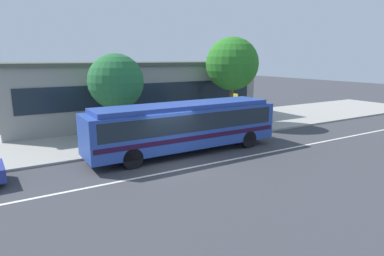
{
  "coord_description": "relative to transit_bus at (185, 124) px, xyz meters",
  "views": [
    {
      "loc": [
        -6.99,
        -13.4,
        5.08
      ],
      "look_at": [
        1.95,
        1.65,
        1.3
      ],
      "focal_mm": 30.35,
      "sensor_mm": 36.0,
      "label": 1
    }
  ],
  "objects": [
    {
      "name": "street_tree_near_stop",
      "position": [
        -2.27,
        4.46,
        2.1
      ],
      "size": [
        3.39,
        3.39,
        5.27
      ],
      "color": "brown",
      "rests_on": "sidewalk_slab"
    },
    {
      "name": "ground_plane",
      "position": [
        -1.44,
        -1.57,
        -1.58
      ],
      "size": [
        120.0,
        120.0,
        0.0
      ],
      "primitive_type": "plane",
      "color": "#3A3B40"
    },
    {
      "name": "transit_bus",
      "position": [
        0.0,
        0.0,
        0.0
      ],
      "size": [
        10.75,
        2.55,
        2.71
      ],
      "color": "#27459C",
      "rests_on": "ground_plane"
    },
    {
      "name": "pedestrian_waiting_near_sign",
      "position": [
        0.18,
        3.08,
        -0.48
      ],
      "size": [
        0.38,
        0.38,
        1.68
      ],
      "color": "#6F6B56",
      "rests_on": "sidewalk_slab"
    },
    {
      "name": "lane_stripe_center",
      "position": [
        -1.44,
        -2.37,
        -1.58
      ],
      "size": [
        56.0,
        0.16,
        0.01
      ],
      "primitive_type": "cube",
      "color": "silver",
      "rests_on": "ground_plane"
    },
    {
      "name": "street_tree_mid_block",
      "position": [
        6.69,
        4.64,
        3.07
      ],
      "size": [
        3.93,
        3.93,
        6.52
      ],
      "color": "brown",
      "rests_on": "sidewalk_slab"
    },
    {
      "name": "bus_stop_sign",
      "position": [
        4.98,
        1.93,
        0.24
      ],
      "size": [
        0.08,
        0.44,
        2.66
      ],
      "color": "gray",
      "rests_on": "sidewalk_slab"
    },
    {
      "name": "sidewalk_slab",
      "position": [
        -1.44,
        5.35,
        -1.52
      ],
      "size": [
        60.0,
        8.0,
        0.12
      ],
      "primitive_type": "cube",
      "color": "#9C9992",
      "rests_on": "ground_plane"
    },
    {
      "name": "station_building",
      "position": [
        1.13,
        10.93,
        0.81
      ],
      "size": [
        19.95,
        8.42,
        4.77
      ],
      "color": "gray",
      "rests_on": "ground_plane"
    }
  ]
}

